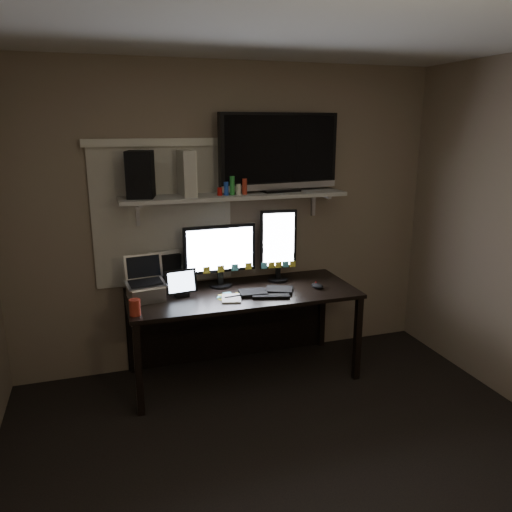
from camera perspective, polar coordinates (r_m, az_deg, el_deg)
name	(u,v)px	position (r m, az deg, el deg)	size (l,w,h in m)	color
floor	(314,491)	(3.15, 6.59, -25.13)	(3.60, 3.60, 0.00)	black
ceiling	(330,10)	(2.46, 8.51, 26.01)	(3.60, 3.60, 0.00)	silver
back_wall	(230,219)	(4.18, -3.03, 4.29)	(3.60, 3.60, 0.00)	#7C6859
window_blinds	(163,217)	(4.06, -10.54, 4.44)	(1.10, 0.02, 1.10)	beige
desk	(239,307)	(4.14, -2.01, -5.86)	(1.80, 0.75, 0.73)	black
wall_shelf	(235,196)	(3.98, -2.43, 6.89)	(1.80, 0.35, 0.03)	#ADACA8
monitor_landscape	(220,255)	(4.03, -4.14, 0.07)	(0.59, 0.06, 0.52)	black
monitor_portrait	(278,245)	(4.16, 2.55, 1.23)	(0.31, 0.06, 0.61)	black
keyboard	(266,291)	(3.93, 1.17, -4.06)	(0.44, 0.17, 0.03)	black
mouse	(317,286)	(4.06, 7.03, -3.41)	(0.07, 0.11, 0.04)	black
notepad	(231,299)	(3.80, -2.85, -4.87)	(0.14, 0.20, 0.01)	silver
tablet	(181,283)	(3.86, -8.56, -3.07)	(0.25, 0.10, 0.22)	black
file_sorter	(166,270)	(4.09, -10.27, -1.54)	(0.23, 0.11, 0.30)	black
laptop	(145,280)	(3.82, -12.53, -2.65)	(0.29, 0.23, 0.32)	#ACABB0
cup	(135,307)	(3.57, -13.67, -5.73)	(0.08, 0.08, 0.12)	#9C2C1C
sticky_notes	(233,297)	(3.83, -2.70, -4.75)	(0.27, 0.20, 0.00)	yellow
tv	(280,153)	(4.11, 2.72, 11.73)	(1.04, 0.19, 0.63)	black
game_console	(187,173)	(3.90, -7.94, 9.37)	(0.09, 0.29, 0.35)	beige
speaker	(140,174)	(3.86, -13.07, 9.07)	(0.19, 0.23, 0.35)	black
bottles	(232,185)	(3.91, -2.74, 8.09)	(0.24, 0.05, 0.15)	#A50F0C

